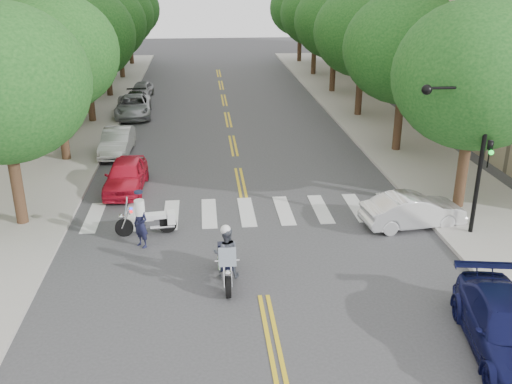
{
  "coord_description": "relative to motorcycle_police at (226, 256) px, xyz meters",
  "views": [
    {
      "loc": [
        -1.68,
        -15.03,
        9.37
      ],
      "look_at": [
        0.28,
        5.4,
        1.3
      ],
      "focal_mm": 40.0,
      "sensor_mm": 36.0,
      "label": 1
    }
  ],
  "objects": [
    {
      "name": "tree_r_1",
      "position": [
        9.89,
        12.98,
        4.67
      ],
      "size": [
        6.4,
        6.4,
        8.45
      ],
      "color": "#382316",
      "rests_on": "ground"
    },
    {
      "name": "motorcycle_police",
      "position": [
        0.0,
        0.0,
        0.0
      ],
      "size": [
        0.83,
        2.44,
        1.99
      ],
      "rotation": [
        0.0,
        0.0,
        3.15
      ],
      "color": "black",
      "rests_on": "ground"
    },
    {
      "name": "tree_r_4",
      "position": [
        9.89,
        36.98,
        4.67
      ],
      "size": [
        6.4,
        6.4,
        8.45
      ],
      "color": "#382316",
      "rests_on": "ground"
    },
    {
      "name": "parked_car_b",
      "position": [
        -5.21,
        14.04,
        -0.2
      ],
      "size": [
        1.55,
        4.18,
        1.36
      ],
      "primitive_type": "imported",
      "rotation": [
        0.0,
        0.0,
        -0.03
      ],
      "color": "silver",
      "rests_on": "ground"
    },
    {
      "name": "tree_r_2",
      "position": [
        9.89,
        20.98,
        4.67
      ],
      "size": [
        6.4,
        6.4,
        8.45
      ],
      "color": "#382316",
      "rests_on": "ground"
    },
    {
      "name": "tree_l_1",
      "position": [
        -7.71,
        12.98,
        4.67
      ],
      "size": [
        6.4,
        6.4,
        8.45
      ],
      "color": "#382316",
      "rests_on": "ground"
    },
    {
      "name": "sedan_blue",
      "position": [
        7.06,
        -4.35,
        -0.17
      ],
      "size": [
        2.79,
        5.16,
        1.42
      ],
      "primitive_type": "imported",
      "rotation": [
        0.0,
        0.0,
        -0.17
      ],
      "color": "#101344",
      "rests_on": "ground"
    },
    {
      "name": "tree_l_3",
      "position": [
        -7.71,
        28.98,
        4.67
      ],
      "size": [
        6.4,
        6.4,
        8.45
      ],
      "color": "#382316",
      "rests_on": "ground"
    },
    {
      "name": "ground",
      "position": [
        1.09,
        -1.02,
        -0.88
      ],
      "size": [
        140.0,
        140.0,
        0.0
      ],
      "primitive_type": "plane",
      "color": "#38383A",
      "rests_on": "ground"
    },
    {
      "name": "tree_l_0",
      "position": [
        -7.71,
        4.98,
        4.67
      ],
      "size": [
        6.4,
        6.4,
        8.45
      ],
      "color": "#382316",
      "rests_on": "ground"
    },
    {
      "name": "sidewalk_right",
      "position": [
        10.59,
        20.98,
        -0.81
      ],
      "size": [
        5.0,
        60.0,
        0.15
      ],
      "primitive_type": "cube",
      "color": "#9E9991",
      "rests_on": "ground"
    },
    {
      "name": "tree_r_5",
      "position": [
        9.89,
        44.98,
        4.67
      ],
      "size": [
        6.4,
        6.4,
        8.45
      ],
      "color": "#382316",
      "rests_on": "ground"
    },
    {
      "name": "officer_standing",
      "position": [
        -2.91,
        2.73,
        -0.02
      ],
      "size": [
        0.74,
        0.74,
        1.73
      ],
      "primitive_type": "imported",
      "rotation": [
        0.0,
        0.0,
        -0.77
      ],
      "color": "#161732",
      "rests_on": "ground"
    },
    {
      "name": "sidewalk_left",
      "position": [
        -8.41,
        20.98,
        -0.81
      ],
      "size": [
        5.0,
        60.0,
        0.15
      ],
      "primitive_type": "cube",
      "color": "#9E9991",
      "rests_on": "ground"
    },
    {
      "name": "parked_car_d",
      "position": [
        -5.21,
        24.41,
        -0.28
      ],
      "size": [
        2.0,
        4.27,
        1.21
      ],
      "primitive_type": "imported",
      "rotation": [
        0.0,
        0.0,
        0.08
      ],
      "color": "black",
      "rests_on": "ground"
    },
    {
      "name": "tree_l_4",
      "position": [
        -7.71,
        36.98,
        4.67
      ],
      "size": [
        6.4,
        6.4,
        8.45
      ],
      "color": "#382316",
      "rests_on": "ground"
    },
    {
      "name": "tree_r_0",
      "position": [
        9.89,
        4.98,
        4.67
      ],
      "size": [
        6.4,
        6.4,
        8.45
      ],
      "color": "#382316",
      "rests_on": "ground"
    },
    {
      "name": "traffic_signal_pole",
      "position": [
        8.81,
        2.48,
        2.84
      ],
      "size": [
        2.82,
        0.42,
        6.0
      ],
      "color": "black",
      "rests_on": "ground"
    },
    {
      "name": "convertible",
      "position": [
        7.38,
        3.48,
        -0.23
      ],
      "size": [
        4.13,
        1.89,
        1.31
      ],
      "primitive_type": "imported",
      "rotation": [
        0.0,
        0.0,
        1.7
      ],
      "color": "white",
      "rests_on": "ground"
    },
    {
      "name": "tree_l_2",
      "position": [
        -7.71,
        20.98,
        4.67
      ],
      "size": [
        6.4,
        6.4,
        8.45
      ],
      "color": "#382316",
      "rests_on": "ground"
    },
    {
      "name": "motorcycle_parked",
      "position": [
        -2.65,
        3.77,
        -0.37
      ],
      "size": [
        2.29,
        0.69,
        1.48
      ],
      "rotation": [
        0.0,
        0.0,
        1.69
      ],
      "color": "black",
      "rests_on": "ground"
    },
    {
      "name": "tree_r_3",
      "position": [
        9.89,
        28.98,
        4.67
      ],
      "size": [
        6.4,
        6.4,
        8.45
      ],
      "color": "#382316",
      "rests_on": "ground"
    },
    {
      "name": "tree_l_5",
      "position": [
        -7.71,
        44.98,
        4.67
      ],
      "size": [
        6.4,
        6.4,
        8.45
      ],
      "color": "#382316",
      "rests_on": "ground"
    },
    {
      "name": "parked_car_c",
      "position": [
        -5.21,
        22.48,
        -0.19
      ],
      "size": [
        2.58,
        5.12,
        1.39
      ],
      "primitive_type": "imported",
      "rotation": [
        0.0,
        0.0,
        0.06
      ],
      "color": "#A2A5A9",
      "rests_on": "ground"
    },
    {
      "name": "parked_car_e",
      "position": [
        -5.21,
        28.48,
        -0.27
      ],
      "size": [
        1.81,
        3.73,
        1.23
      ],
      "primitive_type": "imported",
      "rotation": [
        0.0,
        0.0,
        -0.1
      ],
      "color": "gray",
      "rests_on": "ground"
    },
    {
      "name": "parked_car_a",
      "position": [
        -4.11,
        8.48,
        -0.18
      ],
      "size": [
        1.83,
        4.23,
        1.42
      ],
      "primitive_type": "imported",
      "rotation": [
        0.0,
        0.0,
        -0.04
      ],
      "color": "red",
      "rests_on": "ground"
    }
  ]
}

